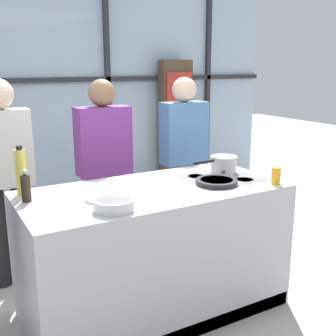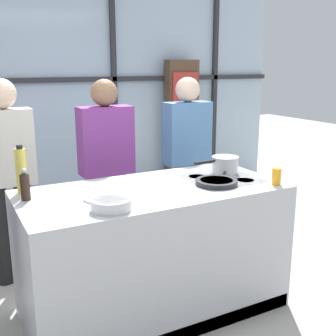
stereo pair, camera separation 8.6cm
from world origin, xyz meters
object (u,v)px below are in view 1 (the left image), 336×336
white_plate (106,198)px  spectator_far_left (5,171)px  juice_glass_near (276,176)px  mixing_bowl (114,204)px  frying_pan (217,181)px  spectator_center_left (104,163)px  oil_bottle (21,172)px  spectator_center_right (184,152)px  pepper_grinder (26,187)px  saucepan (223,164)px

white_plate → spectator_far_left: bearing=114.4°
juice_glass_near → mixing_bowl: bearing=177.6°
frying_pan → mixing_bowl: mixing_bowl is taller
spectator_center_left → frying_pan: spectator_center_left is taller
oil_bottle → spectator_center_right: bearing=20.7°
oil_bottle → juice_glass_near: oil_bottle is taller
mixing_bowl → oil_bottle: bearing=124.0°
spectator_center_right → juice_glass_near: bearing=89.5°
spectator_far_left → mixing_bowl: 1.25m
spectator_center_right → pepper_grinder: 1.78m
pepper_grinder → spectator_center_right: bearing=25.5°
frying_pan → oil_bottle: size_ratio=1.38×
frying_pan → white_plate: size_ratio=1.67×
oil_bottle → pepper_grinder: 0.17m
frying_pan → white_plate: frying_pan is taller
spectator_center_left → oil_bottle: size_ratio=5.07×
spectator_far_left → frying_pan: 1.61m
juice_glass_near → frying_pan: bearing=150.6°
spectator_far_left → spectator_center_left: bearing=-180.0°
juice_glass_near → spectator_far_left: bearing=142.3°
oil_bottle → pepper_grinder: bearing=-93.5°
spectator_center_left → spectator_far_left: bearing=0.0°
spectator_center_right → white_plate: 1.52m
spectator_center_left → oil_bottle: (-0.79, -0.60, 0.16)m
spectator_far_left → saucepan: spectator_far_left is taller
spectator_center_left → oil_bottle: 1.01m
saucepan → spectator_center_left: bearing=130.6°
spectator_center_left → spectator_center_right: 0.80m
white_plate → juice_glass_near: (1.16, -0.27, 0.05)m
mixing_bowl → pepper_grinder: pepper_grinder is taller
spectator_far_left → frying_pan: (1.24, -1.03, -0.00)m
oil_bottle → pepper_grinder: oil_bottle is taller
oil_bottle → white_plate: bearing=-40.3°
spectator_center_left → spectator_center_right: (0.80, -0.00, 0.01)m
mixing_bowl → juice_glass_near: (1.19, -0.05, 0.02)m
white_plate → pepper_grinder: pepper_grinder is taller
oil_bottle → juice_glass_near: size_ratio=2.75×
juice_glass_near → spectator_center_left: bearing=122.7°
spectator_center_right → pepper_grinder: (-1.60, -0.77, 0.09)m
spectator_far_left → mixing_bowl: (0.40, -1.18, 0.02)m
spectator_center_left → pepper_grinder: size_ratio=8.01×
frying_pan → pepper_grinder: (-1.24, 0.26, 0.07)m
spectator_far_left → spectator_center_right: spectator_far_left is taller
juice_glass_near → saucepan: bearing=104.8°
white_plate → pepper_grinder: bearing=155.5°
spectator_far_left → mixing_bowl: size_ratio=6.86×
pepper_grinder → juice_glass_near: bearing=-16.3°
spectator_far_left → oil_bottle: 0.62m
spectator_far_left → spectator_center_right: size_ratio=1.01×
white_plate → pepper_grinder: (-0.44, 0.20, 0.08)m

